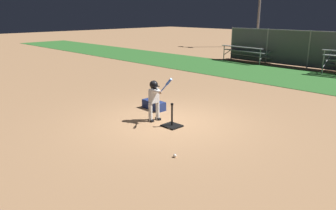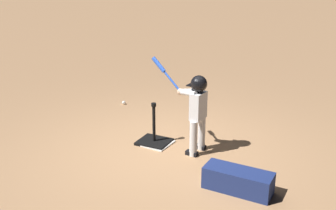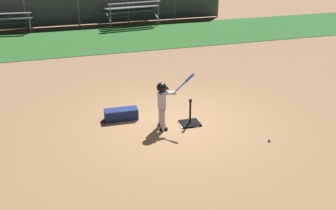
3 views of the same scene
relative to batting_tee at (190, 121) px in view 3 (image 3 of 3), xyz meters
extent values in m
plane|color=#AD7F56|center=(-0.28, 0.18, -0.08)|extent=(90.00, 90.00, 0.00)
cube|color=#33702D|center=(-0.28, 9.13, -0.07)|extent=(56.00, 4.80, 0.02)
cylinder|color=#9E9EA3|center=(-4.13, 12.41, 0.96)|extent=(0.08, 0.08, 2.07)
cylinder|color=#9E9EA3|center=(-1.56, 12.41, 0.96)|extent=(0.08, 0.08, 2.07)
cylinder|color=#9E9EA3|center=(1.01, 12.41, 0.96)|extent=(0.08, 0.08, 2.07)
cylinder|color=#9E9EA3|center=(3.58, 12.41, 0.96)|extent=(0.08, 0.08, 2.07)
cube|color=#565B60|center=(-0.28, 12.41, 0.96)|extent=(12.85, 0.02, 1.99)
cube|color=white|center=(-0.05, 0.01, -0.07)|extent=(0.47, 0.47, 0.02)
cube|color=black|center=(0.00, 0.00, -0.06)|extent=(0.48, 0.44, 0.04)
cylinder|color=black|center=(0.00, 0.00, 0.25)|extent=(0.05, 0.05, 0.57)
cylinder|color=black|center=(0.00, 0.00, 0.56)|extent=(0.08, 0.08, 0.05)
cylinder|color=silver|center=(-0.72, 0.13, 0.19)|extent=(0.12, 0.12, 0.54)
cube|color=black|center=(-0.70, 0.13, -0.05)|extent=(0.19, 0.11, 0.06)
cylinder|color=silver|center=(-0.74, -0.13, 0.19)|extent=(0.12, 0.12, 0.54)
cube|color=black|center=(-0.72, -0.13, -0.05)|extent=(0.19, 0.11, 0.06)
cube|color=silver|center=(-0.73, 0.00, 0.66)|extent=(0.18, 0.29, 0.40)
sphere|color=#DBB293|center=(-0.73, 0.00, 0.97)|extent=(0.20, 0.20, 0.20)
sphere|color=black|center=(-0.73, 0.00, 0.99)|extent=(0.24, 0.24, 0.24)
cube|color=black|center=(-0.63, -0.01, 0.96)|extent=(0.14, 0.19, 0.01)
cylinder|color=silver|center=(-0.58, 0.03, 0.84)|extent=(0.33, 0.20, 0.12)
cylinder|color=silver|center=(-0.59, -0.06, 0.84)|extent=(0.33, 0.14, 0.12)
sphere|color=#DBB293|center=(-0.43, -0.03, 0.82)|extent=(0.10, 0.10, 0.10)
cylinder|color=blue|center=(-0.20, -0.05, 1.04)|extent=(0.48, 0.08, 0.46)
cylinder|color=blue|center=(-0.06, -0.06, 1.18)|extent=(0.24, 0.08, 0.23)
cylinder|color=black|center=(-0.45, -0.03, 0.81)|extent=(0.05, 0.05, 0.05)
sphere|color=white|center=(1.44, -1.37, -0.04)|extent=(0.07, 0.07, 0.07)
cube|color=#93969E|center=(-5.21, 12.79, 0.24)|extent=(3.06, 0.52, 0.04)
cube|color=#93969E|center=(-5.19, 13.04, -0.04)|extent=(3.07, 0.58, 0.04)
cube|color=#93969E|center=(-5.28, 12.14, 0.56)|extent=(3.06, 0.52, 0.04)
cube|color=#93969E|center=(-5.25, 12.40, 0.28)|extent=(3.07, 0.58, 0.04)
cylinder|color=#93969E|center=(-3.79, 12.91, 0.09)|extent=(0.06, 0.06, 0.34)
cylinder|color=#93969E|center=(-3.94, 11.35, 0.41)|extent=(0.06, 0.06, 0.98)
cylinder|color=#93969E|center=(-3.87, 12.13, 0.58)|extent=(0.20, 1.57, 0.68)
cube|color=#93969E|center=(0.87, 12.86, 0.23)|extent=(2.72, 0.52, 0.04)
cube|color=#93969E|center=(0.85, 13.10, -0.04)|extent=(2.73, 0.58, 0.04)
cube|color=#93969E|center=(0.94, 12.25, 0.54)|extent=(2.72, 0.52, 0.04)
cube|color=#93969E|center=(0.91, 12.50, 0.27)|extent=(2.73, 0.58, 0.04)
cube|color=#93969E|center=(1.01, 11.65, 0.85)|extent=(2.72, 0.52, 0.04)
cube|color=#93969E|center=(0.98, 11.89, 0.58)|extent=(2.73, 0.58, 0.04)
cube|color=#93969E|center=(1.07, 11.04, 1.16)|extent=(2.72, 0.52, 0.04)
cube|color=#93969E|center=(1.05, 11.28, 0.89)|extent=(2.73, 0.58, 0.04)
cylinder|color=#93969E|center=(2.09, 13.24, 0.09)|extent=(0.06, 0.06, 0.33)
cylinder|color=#93969E|center=(2.32, 11.18, 0.55)|extent=(0.06, 0.06, 1.25)
cylinder|color=#93969E|center=(2.20, 12.21, 0.71)|extent=(0.28, 2.09, 0.97)
cylinder|color=#93969E|center=(-0.40, 12.97, 0.09)|extent=(0.06, 0.06, 0.33)
cylinder|color=#93969E|center=(-0.17, 10.90, 0.55)|extent=(0.06, 0.06, 1.25)
cylinder|color=#93969E|center=(-0.28, 11.93, 0.71)|extent=(0.28, 2.09, 0.97)
cube|color=navy|center=(-1.59, 0.77, 0.06)|extent=(0.85, 0.35, 0.28)
camera|label=1|loc=(5.98, -6.06, 2.96)|focal=35.00mm
camera|label=2|loc=(-2.72, 4.95, 2.52)|focal=42.00mm
camera|label=3|loc=(-3.09, -8.26, 4.31)|focal=42.00mm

